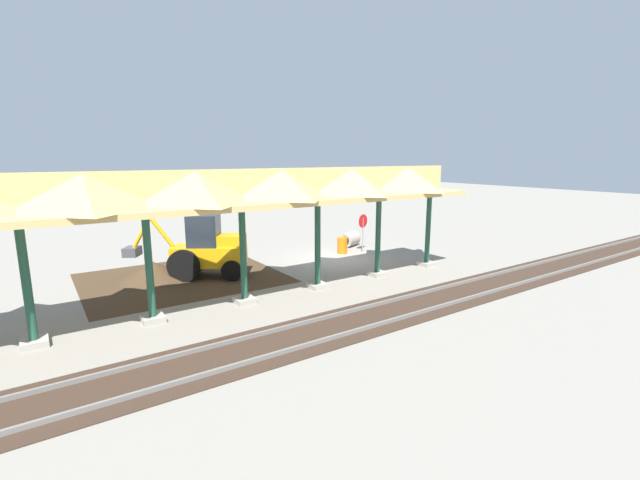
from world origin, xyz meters
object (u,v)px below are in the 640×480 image
at_px(stop_sign, 363,225).
at_px(concrete_pipe, 350,239).
at_px(backhoe, 206,249).
at_px(traffic_barrel, 342,245).

bearing_deg(stop_sign, concrete_pipe, -102.82).
height_order(stop_sign, backhoe, backhoe).
height_order(backhoe, concrete_pipe, backhoe).
xyz_separation_m(backhoe, concrete_pipe, (-9.47, -1.67, -0.84)).
height_order(concrete_pipe, traffic_barrel, traffic_barrel).
height_order(stop_sign, concrete_pipe, stop_sign).
bearing_deg(concrete_pipe, traffic_barrel, 40.06).
height_order(backhoe, traffic_barrel, backhoe).
xyz_separation_m(concrete_pipe, traffic_barrel, (1.56, 1.31, 0.03)).
distance_m(stop_sign, concrete_pipe, 2.02).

